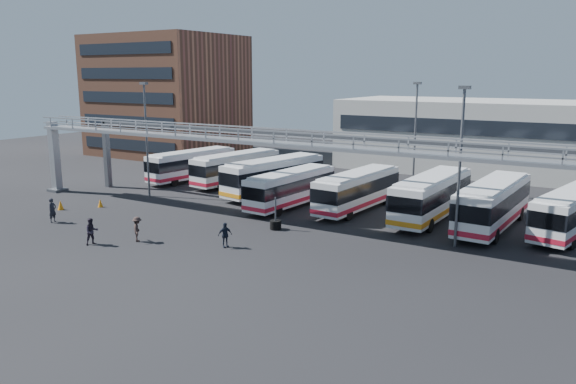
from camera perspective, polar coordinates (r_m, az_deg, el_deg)
The scene contains 22 objects.
ground at distance 36.66m, azimuth -4.95°, elevation -5.43°, with size 140.00×140.00×0.00m, color black.
gantry at distance 40.25m, azimuth -0.13°, elevation 4.20°, with size 51.40×5.15×7.10m.
apartment_building at distance 79.97m, azimuth -12.14°, elevation 9.55°, with size 18.00×15.00×16.00m, color #91573D.
warehouse at distance 67.09m, azimuth 23.70°, elevation 4.99°, with size 42.00×14.00×8.00m, color #9E9E99.
light_pole_left at distance 51.86m, azimuth -14.20°, elevation 5.81°, with size 0.70×0.35×10.21m.
light_pole_mid at distance 36.60m, azimuth 17.10°, elevation 3.26°, with size 0.70×0.35×10.21m.
light_pole_back at distance 53.14m, azimuth 12.80°, elevation 6.02°, with size 0.70×0.35×10.21m.
bus_1 at distance 59.22m, azimuth -9.74°, elevation 2.82°, with size 3.76×10.56×3.14m.
bus_2 at distance 56.53m, azimuth -5.26°, elevation 2.54°, with size 3.84×10.71×3.18m.
bus_3 at distance 51.28m, azimuth -1.43°, elevation 1.75°, with size 4.62×11.41×3.38m.
bus_4 at distance 46.60m, azimuth 0.30°, elevation 0.50°, with size 3.09×10.21×3.06m.
bus_5 at distance 45.76m, azimuth 7.08°, elevation 0.28°, with size 3.17×10.59×3.17m.
bus_6 at distance 43.89m, azimuth 14.42°, elevation -0.32°, with size 3.00×11.35×3.42m.
bus_7 at distance 42.54m, azimuth 20.12°, elevation -1.04°, with size 3.19×11.46×3.45m.
bus_8 at distance 42.94m, azimuth 26.94°, elevation -1.70°, with size 4.47×10.76×3.18m.
pedestrian_a at distance 45.46m, azimuth -22.81°, elevation -1.72°, with size 0.68×0.44×1.86m, color black.
pedestrian_b at distance 38.66m, azimuth -19.32°, elevation -3.80°, with size 0.86×0.67×1.76m, color #261F2B.
pedestrian_c at distance 38.48m, azimuth -15.05°, elevation -3.67°, with size 1.09×0.62×1.68m, color #322521.
pedestrian_d at distance 36.18m, azimuth -6.42°, elevation -4.36°, with size 0.95×0.40×1.63m, color black.
cone_left at distance 49.55m, azimuth -22.11°, elevation -1.24°, with size 0.49×0.49×0.78m, color orange.
cone_right at distance 49.38m, azimuth -18.53°, elevation -1.07°, with size 0.43×0.43×0.69m, color orange.
tire_stack at distance 40.17m, azimuth -1.27°, elevation -3.26°, with size 0.82×0.82×2.35m.
Camera 1 is at (20.82, -28.15, 10.88)m, focal length 35.00 mm.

